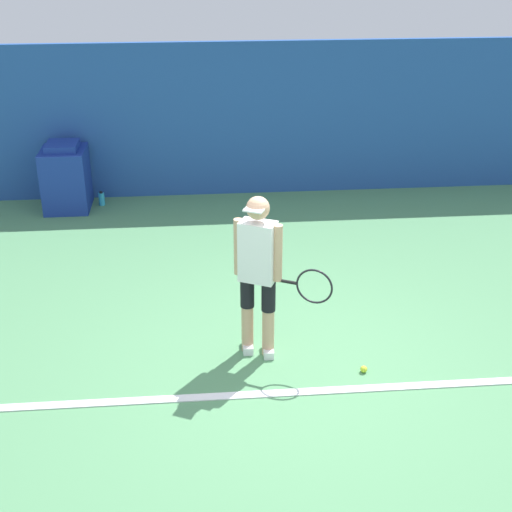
# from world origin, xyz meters

# --- Properties ---
(ground_plane) EXTENTS (24.00, 24.00, 0.00)m
(ground_plane) POSITION_xyz_m (0.00, 0.00, 0.00)
(ground_plane) COLOR #518C5B
(back_wall) EXTENTS (24.00, 0.10, 2.33)m
(back_wall) POSITION_xyz_m (0.00, 4.87, 1.16)
(back_wall) COLOR #234C99
(back_wall) RESTS_ON ground_plane
(court_baseline) EXTENTS (21.60, 0.10, 0.01)m
(court_baseline) POSITION_xyz_m (0.00, -0.44, 0.01)
(court_baseline) COLOR white
(court_baseline) RESTS_ON ground_plane
(tennis_player) EXTENTS (0.89, 0.50, 1.66)m
(tennis_player) POSITION_xyz_m (-0.29, 0.28, 0.93)
(tennis_player) COLOR tan
(tennis_player) RESTS_ON ground_plane
(tennis_ball) EXTENTS (0.07, 0.07, 0.07)m
(tennis_ball) POSITION_xyz_m (0.68, -0.17, 0.03)
(tennis_ball) COLOR #D1E533
(tennis_ball) RESTS_ON ground_plane
(covered_chair) EXTENTS (0.64, 0.71, 1.01)m
(covered_chair) POSITION_xyz_m (-2.77, 4.41, 0.48)
(covered_chair) COLOR navy
(covered_chair) RESTS_ON ground_plane
(water_bottle) EXTENTS (0.09, 0.09, 0.22)m
(water_bottle) POSITION_xyz_m (-2.30, 4.50, 0.10)
(water_bottle) COLOR #33ADD6
(water_bottle) RESTS_ON ground_plane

